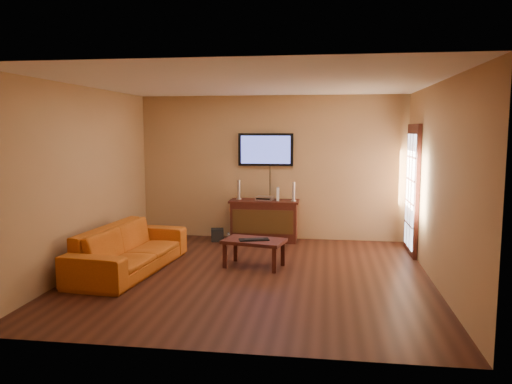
% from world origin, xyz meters
% --- Properties ---
extents(ground_plane, '(5.00, 5.00, 0.00)m').
position_xyz_m(ground_plane, '(0.00, 0.00, 0.00)').
color(ground_plane, black).
rests_on(ground_plane, ground).
extents(room_walls, '(5.00, 5.00, 5.00)m').
position_xyz_m(room_walls, '(0.00, 0.62, 1.69)').
color(room_walls, tan).
rests_on(room_walls, ground).
extents(french_door, '(0.07, 1.02, 2.22)m').
position_xyz_m(french_door, '(2.46, 1.70, 1.05)').
color(french_door, '#34110C').
rests_on(french_door, ground).
extents(media_console, '(1.28, 0.49, 0.76)m').
position_xyz_m(media_console, '(-0.10, 2.25, 0.39)').
color(media_console, '#34110C').
rests_on(media_console, ground).
extents(television, '(1.03, 0.08, 0.61)m').
position_xyz_m(television, '(-0.10, 2.45, 1.69)').
color(television, black).
rests_on(television, ground).
extents(coffee_table, '(0.99, 0.72, 0.42)m').
position_xyz_m(coffee_table, '(-0.03, 0.44, 0.36)').
color(coffee_table, '#34110C').
rests_on(coffee_table, ground).
extents(sofa, '(0.89, 2.33, 0.89)m').
position_xyz_m(sofa, '(-1.81, -0.02, 0.44)').
color(sofa, '#C05915').
rests_on(sofa, ground).
extents(speaker_left, '(0.10, 0.10, 0.36)m').
position_xyz_m(speaker_left, '(-0.59, 2.28, 0.93)').
color(speaker_left, silver).
rests_on(speaker_left, media_console).
extents(speaker_right, '(0.10, 0.10, 0.35)m').
position_xyz_m(speaker_right, '(0.44, 2.22, 0.93)').
color(speaker_right, silver).
rests_on(speaker_right, media_console).
extents(av_receiver, '(0.34, 0.27, 0.07)m').
position_xyz_m(av_receiver, '(-0.10, 2.27, 0.80)').
color(av_receiver, silver).
rests_on(av_receiver, media_console).
extents(game_console, '(0.06, 0.18, 0.24)m').
position_xyz_m(game_console, '(0.15, 2.27, 0.88)').
color(game_console, white).
rests_on(game_console, media_console).
extents(subwoofer, '(0.28, 0.28, 0.23)m').
position_xyz_m(subwoofer, '(-0.97, 2.09, 0.11)').
color(subwoofer, black).
rests_on(subwoofer, ground).
extents(bottle, '(0.07, 0.07, 0.20)m').
position_xyz_m(bottle, '(-0.73, 1.96, 0.09)').
color(bottle, white).
rests_on(bottle, ground).
extents(keyboard, '(0.47, 0.29, 0.03)m').
position_xyz_m(keyboard, '(-0.02, 0.39, 0.43)').
color(keyboard, black).
rests_on(keyboard, coffee_table).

